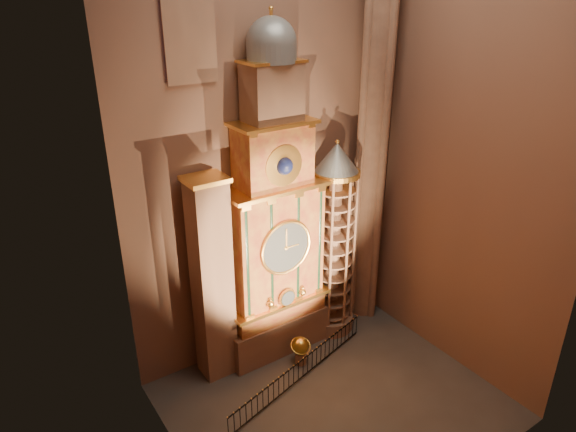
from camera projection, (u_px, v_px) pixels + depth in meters
floor at (334, 402)px, 23.64m from camera, size 14.00×14.00×0.00m
wall_back at (261, 141)px, 23.69m from camera, size 22.00×0.00×22.00m
wall_left at (167, 220)px, 15.56m from camera, size 0.00×22.00×22.00m
wall_right at (466, 147)px, 22.75m from camera, size 0.00×22.00×22.00m
astronomical_clock at (274, 233)px, 24.67m from camera, size 5.60×2.41×16.70m
portrait_tower at (212, 281)px, 23.56m from camera, size 1.80×1.60×10.20m
stair_turret at (333, 242)px, 26.84m from camera, size 2.50×2.50×10.80m
gothic_pier at (374, 127)px, 26.06m from camera, size 2.04×2.04×22.00m
stained_glass_window at (188, 15)px, 19.74m from camera, size 2.20×0.14×5.20m
celestial_globe at (301, 349)px, 25.72m from camera, size 1.19×1.14×1.50m
iron_railing at (301, 370)px, 24.72m from camera, size 9.22×2.47×1.12m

